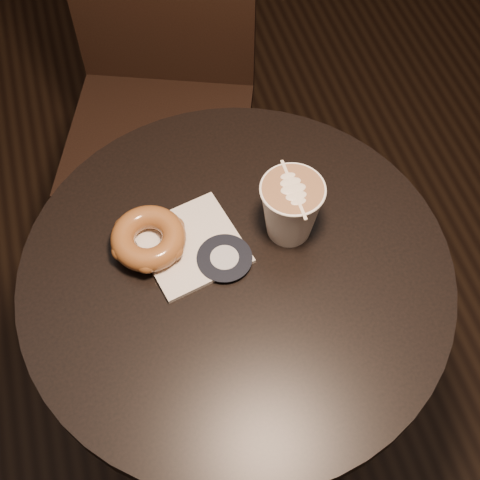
% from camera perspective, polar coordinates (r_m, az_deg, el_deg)
% --- Properties ---
extents(cafe_table, '(0.70, 0.70, 0.75)m').
position_cam_1_polar(cafe_table, '(1.25, -0.29, -7.05)').
color(cafe_table, black).
rests_on(cafe_table, ground).
extents(chair, '(0.54, 0.54, 1.06)m').
position_cam_1_polar(chair, '(1.59, -6.78, 14.10)').
color(chair, black).
rests_on(chair, ground).
extents(pastry_bag, '(0.18, 0.18, 0.01)m').
position_cam_1_polar(pastry_bag, '(1.09, -4.19, -0.44)').
color(pastry_bag, silver).
rests_on(pastry_bag, cafe_table).
extents(doughnut, '(0.12, 0.12, 0.04)m').
position_cam_1_polar(doughnut, '(1.08, -7.83, 0.15)').
color(doughnut, brown).
rests_on(doughnut, pastry_bag).
extents(latte_cup, '(0.10, 0.10, 0.11)m').
position_cam_1_polar(latte_cup, '(1.06, 4.34, 2.58)').
color(latte_cup, white).
rests_on(latte_cup, cafe_table).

